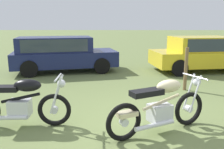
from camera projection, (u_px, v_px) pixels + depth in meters
The scene contains 6 objects.
ground_plane at pixel (150, 127), 4.65m from camera, with size 120.00×120.00×0.00m, color olive.
motorcycle_black at pixel (20, 103), 4.58m from camera, with size 2.03×0.64×1.02m.
motorcycle_cream at pixel (160, 107), 4.33m from camera, with size 1.95×1.19×1.02m.
car_navy at pixel (60, 52), 9.69m from camera, with size 4.43×2.68×1.43m.
car_yellow at pixel (203, 52), 9.86m from camera, with size 4.49×2.45×1.43m.
fence_post_wooden at pixel (186, 69), 7.04m from camera, with size 0.10×0.10×1.29m, color brown.
Camera 1 is at (-0.70, -4.32, 2.00)m, focal length 37.96 mm.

